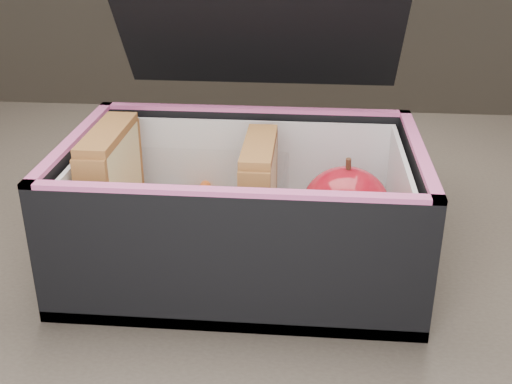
{
  "coord_description": "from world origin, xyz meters",
  "views": [
    {
      "loc": [
        -0.0,
        -0.52,
        1.04
      ],
      "look_at": [
        -0.04,
        -0.03,
        0.81
      ],
      "focal_mm": 45.0,
      "sensor_mm": 36.0,
      "label": 1
    }
  ],
  "objects": [
    {
      "name": "sandwich_left",
      "position": [
        -0.16,
        -0.04,
        0.82
      ],
      "size": [
        0.03,
        0.09,
        0.1
      ],
      "color": "beige",
      "rests_on": "plastic_tub"
    },
    {
      "name": "lunch_bag",
      "position": [
        -0.05,
        -0.04,
        0.81
      ],
      "size": [
        0.28,
        0.3,
        0.26
      ],
      "color": "black",
      "rests_on": "kitchen_table"
    },
    {
      "name": "red_apple",
      "position": [
        0.03,
        -0.04,
        0.81
      ],
      "size": [
        0.09,
        0.09,
        0.08
      ],
      "rotation": [
        0.0,
        0.0,
        -0.22
      ],
      "color": "maroon",
      "rests_on": "paper_napkin"
    },
    {
      "name": "paper_napkin",
      "position": [
        0.03,
        -0.04,
        0.77
      ],
      "size": [
        0.08,
        0.09,
        0.01
      ],
      "primitive_type": "cube",
      "rotation": [
        0.0,
        0.0,
        -0.06
      ],
      "color": "white",
      "rests_on": "lunch_bag"
    },
    {
      "name": "sandwich_right",
      "position": [
        -0.04,
        -0.04,
        0.81
      ],
      "size": [
        0.02,
        0.09,
        0.1
      ],
      "color": "beige",
      "rests_on": "plastic_tub"
    },
    {
      "name": "plastic_tub",
      "position": [
        -0.1,
        -0.04,
        0.8
      ],
      "size": [
        0.17,
        0.12,
        0.07
      ],
      "primitive_type": null,
      "color": "white",
      "rests_on": "lunch_bag"
    },
    {
      "name": "kitchen_table",
      "position": [
        0.0,
        0.0,
        0.66
      ],
      "size": [
        1.2,
        0.8,
        0.75
      ],
      "color": "brown",
      "rests_on": "ground"
    },
    {
      "name": "carrot_sticks",
      "position": [
        -0.1,
        -0.03,
        0.78
      ],
      "size": [
        0.06,
        0.14,
        0.03
      ],
      "color": "#FD4C12",
      "rests_on": "plastic_tub"
    }
  ]
}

